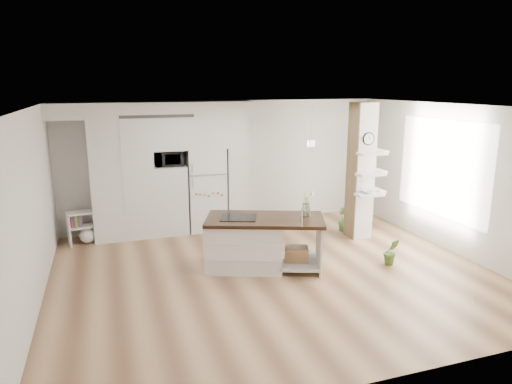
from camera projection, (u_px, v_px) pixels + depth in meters
The scene contains 14 objects.
floor at pixel (273, 273), 7.52m from camera, with size 7.00×6.00×0.01m, color tan.
room at pixel (274, 162), 7.10m from camera, with size 7.04×6.04×2.72m.
cabinet_wall at pixel (160, 162), 9.20m from camera, with size 4.00×0.71×2.70m.
refrigerator at pixel (206, 189), 9.64m from camera, with size 0.78×0.69×1.75m.
column at pixel (366, 172), 8.99m from camera, with size 0.69×0.90×2.70m.
window at pixel (442, 168), 8.53m from camera, with size 2.40×2.40×0.00m, color white.
pendant_light at pixel (365, 140), 7.70m from camera, with size 0.12×0.12×0.10m, color white.
kitchen_island at pixel (252, 241), 7.66m from camera, with size 2.14×1.55×1.44m.
bookshelf at pixel (84, 229), 8.85m from camera, with size 0.60×0.42×0.65m.
floor_plant_a at pixel (391, 252), 7.81m from camera, with size 0.26×0.21×0.47m, color #477B31.
floor_plant_b at pixel (344, 220), 9.62m from camera, with size 0.28×0.28×0.50m, color #477B31.
microwave at pixel (169, 159), 9.19m from camera, with size 0.54×0.37×0.30m, color #2D2D2D.
shelf_plant at pixel (373, 161), 9.18m from camera, with size 0.27×0.23×0.30m, color #477B31.
decor_bowl at pixel (368, 192), 8.83m from camera, with size 0.22×0.22×0.05m, color white.
Camera 1 is at (-2.49, -6.57, 3.03)m, focal length 32.00 mm.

